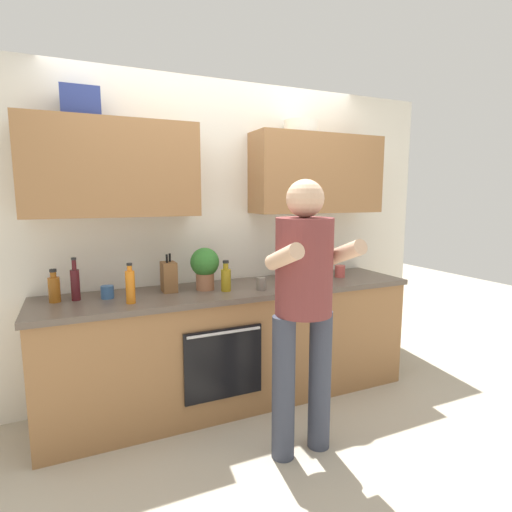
{
  "coord_description": "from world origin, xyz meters",
  "views": [
    {
      "loc": [
        -1.1,
        -2.81,
        1.59
      ],
      "look_at": [
        0.13,
        -0.1,
        1.15
      ],
      "focal_mm": 28.42,
      "sensor_mm": 36.0,
      "label": 1
    }
  ],
  "objects_px": {
    "cup_stoneware": "(261,284)",
    "cup_tea": "(107,292)",
    "bottle_soy": "(287,269)",
    "knife_block": "(169,277)",
    "bottle_oil": "(226,278)",
    "potted_herb": "(205,266)",
    "bottle_wine": "(75,283)",
    "bottle_water": "(326,262)",
    "bottle_juice": "(130,286)",
    "bottle_syrup": "(54,288)",
    "person_standing": "(304,297)",
    "cup_ceramic": "(340,271)",
    "grocery_bag_produce": "(300,267)"
  },
  "relations": [
    {
      "from": "bottle_soy",
      "to": "bottle_syrup",
      "type": "relative_size",
      "value": 1.48
    },
    {
      "from": "bottle_soy",
      "to": "cup_tea",
      "type": "distance_m",
      "value": 1.3
    },
    {
      "from": "bottle_water",
      "to": "potted_herb",
      "type": "height_order",
      "value": "bottle_water"
    },
    {
      "from": "person_standing",
      "to": "bottle_wine",
      "type": "distance_m",
      "value": 1.52
    },
    {
      "from": "person_standing",
      "to": "bottle_oil",
      "type": "height_order",
      "value": "person_standing"
    },
    {
      "from": "bottle_soy",
      "to": "knife_block",
      "type": "distance_m",
      "value": 0.88
    },
    {
      "from": "bottle_wine",
      "to": "potted_herb",
      "type": "height_order",
      "value": "potted_herb"
    },
    {
      "from": "cup_stoneware",
      "to": "bottle_juice",
      "type": "bearing_deg",
      "value": 179.63
    },
    {
      "from": "bottle_juice",
      "to": "cup_ceramic",
      "type": "bearing_deg",
      "value": 4.79
    },
    {
      "from": "bottle_oil",
      "to": "bottle_water",
      "type": "bearing_deg",
      "value": 4.26
    },
    {
      "from": "potted_herb",
      "to": "bottle_soy",
      "type": "bearing_deg",
      "value": -14.65
    },
    {
      "from": "bottle_water",
      "to": "knife_block",
      "type": "xyz_separation_m",
      "value": [
        -1.3,
        0.09,
        -0.03
      ]
    },
    {
      "from": "bottle_water",
      "to": "bottle_wine",
      "type": "distance_m",
      "value": 1.92
    },
    {
      "from": "bottle_oil",
      "to": "knife_block",
      "type": "relative_size",
      "value": 0.82
    },
    {
      "from": "bottle_juice",
      "to": "potted_herb",
      "type": "distance_m",
      "value": 0.59
    },
    {
      "from": "bottle_juice",
      "to": "knife_block",
      "type": "xyz_separation_m",
      "value": [
        0.3,
        0.22,
        -0.01
      ]
    },
    {
      "from": "bottle_wine",
      "to": "bottle_juice",
      "type": "bearing_deg",
      "value": -35.43
    },
    {
      "from": "bottle_oil",
      "to": "bottle_water",
      "type": "relative_size",
      "value": 0.68
    },
    {
      "from": "person_standing",
      "to": "bottle_water",
      "type": "height_order",
      "value": "person_standing"
    },
    {
      "from": "bottle_oil",
      "to": "bottle_juice",
      "type": "xyz_separation_m",
      "value": [
        -0.68,
        -0.07,
        0.02
      ]
    },
    {
      "from": "person_standing",
      "to": "cup_tea",
      "type": "xyz_separation_m",
      "value": [
        -1.04,
        0.85,
        -0.06
      ]
    },
    {
      "from": "cup_tea",
      "to": "knife_block",
      "type": "xyz_separation_m",
      "value": [
        0.43,
        0.02,
        0.07
      ]
    },
    {
      "from": "bottle_juice",
      "to": "knife_block",
      "type": "bearing_deg",
      "value": 36.73
    },
    {
      "from": "grocery_bag_produce",
      "to": "cup_stoneware",
      "type": "bearing_deg",
      "value": -152.59
    },
    {
      "from": "bottle_juice",
      "to": "cup_stoneware",
      "type": "distance_m",
      "value": 0.94
    },
    {
      "from": "cup_tea",
      "to": "knife_block",
      "type": "relative_size",
      "value": 0.31
    },
    {
      "from": "bottle_wine",
      "to": "bottle_water",
      "type": "bearing_deg",
      "value": -2.85
    },
    {
      "from": "cup_ceramic",
      "to": "potted_herb",
      "type": "height_order",
      "value": "potted_herb"
    },
    {
      "from": "bottle_water",
      "to": "bottle_wine",
      "type": "bearing_deg",
      "value": 177.15
    },
    {
      "from": "bottle_water",
      "to": "cup_ceramic",
      "type": "height_order",
      "value": "bottle_water"
    },
    {
      "from": "bottle_syrup",
      "to": "bottle_juice",
      "type": "relative_size",
      "value": 0.84
    },
    {
      "from": "person_standing",
      "to": "bottle_wine",
      "type": "height_order",
      "value": "person_standing"
    },
    {
      "from": "bottle_wine",
      "to": "bottle_oil",
      "type": "bearing_deg",
      "value": -9.22
    },
    {
      "from": "cup_ceramic",
      "to": "knife_block",
      "type": "distance_m",
      "value": 1.46
    },
    {
      "from": "bottle_juice",
      "to": "knife_block",
      "type": "height_order",
      "value": "knife_block"
    },
    {
      "from": "cup_stoneware",
      "to": "knife_block",
      "type": "height_order",
      "value": "knife_block"
    },
    {
      "from": "bottle_syrup",
      "to": "grocery_bag_produce",
      "type": "height_order",
      "value": "bottle_syrup"
    },
    {
      "from": "bottle_soy",
      "to": "bottle_oil",
      "type": "bearing_deg",
      "value": 174.08
    },
    {
      "from": "bottle_oil",
      "to": "potted_herb",
      "type": "distance_m",
      "value": 0.19
    },
    {
      "from": "cup_stoneware",
      "to": "cup_tea",
      "type": "bearing_deg",
      "value": 169.04
    },
    {
      "from": "bottle_oil",
      "to": "cup_stoneware",
      "type": "bearing_deg",
      "value": -16.28
    },
    {
      "from": "bottle_soy",
      "to": "bottle_juice",
      "type": "bearing_deg",
      "value": -179.12
    },
    {
      "from": "bottle_wine",
      "to": "bottle_soy",
      "type": "bearing_deg",
      "value": -8.16
    },
    {
      "from": "bottle_wine",
      "to": "knife_block",
      "type": "xyz_separation_m",
      "value": [
        0.62,
        -0.01,
        -0.01
      ]
    },
    {
      "from": "bottle_soy",
      "to": "cup_stoneware",
      "type": "distance_m",
      "value": 0.24
    },
    {
      "from": "bottle_wine",
      "to": "knife_block",
      "type": "bearing_deg",
      "value": -0.7
    },
    {
      "from": "bottle_soy",
      "to": "bottle_syrup",
      "type": "distance_m",
      "value": 1.63
    },
    {
      "from": "bottle_oil",
      "to": "grocery_bag_produce",
      "type": "height_order",
      "value": "bottle_oil"
    },
    {
      "from": "bottle_soy",
      "to": "cup_stoneware",
      "type": "bearing_deg",
      "value": -173.96
    },
    {
      "from": "bottle_syrup",
      "to": "cup_stoneware",
      "type": "distance_m",
      "value": 1.41
    }
  ]
}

